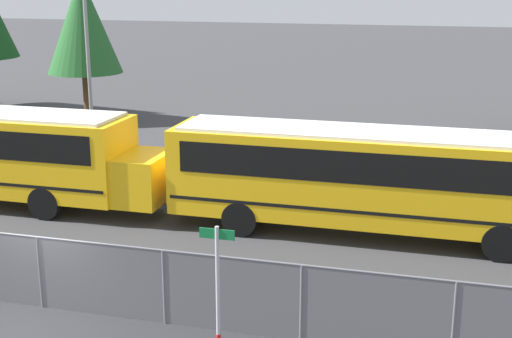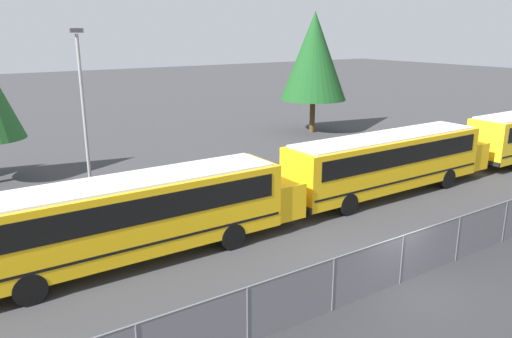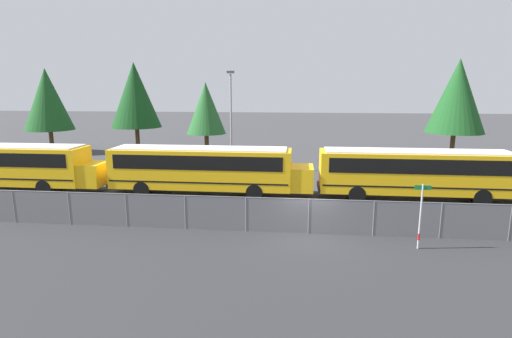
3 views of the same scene
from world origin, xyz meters
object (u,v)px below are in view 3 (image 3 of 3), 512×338
Objects in this scene: school_bus_1 at (205,167)px; tree_3 at (135,95)px; school_bus_2 at (420,171)px; street_sign at (421,215)px; tree_1 at (47,99)px; tree_2 at (457,96)px; school_bus_0 at (6,163)px; light_pole at (231,118)px; tree_0 at (206,108)px.

tree_3 reaches higher than school_bus_1.
school_bus_2 is 4.57× the size of street_sign.
school_bus_1 is 26.13m from tree_1.
tree_2 is (21.09, 15.11, 4.35)m from school_bus_1.
light_pole is (14.47, 7.95, 2.68)m from school_bus_0.
light_pole is 13.66m from tree_3.
light_pole is 0.87× the size of tree_3.
tree_3 is at bearing 78.47° from school_bus_0.
light_pole is at bearing 86.48° from school_bus_1.
school_bus_0 is 1.37× the size of tree_2.
light_pole reaches higher than street_sign.
school_bus_0 reaches higher than street_sign.
light_pole is (0.47, 7.69, 2.68)m from school_bus_1.
school_bus_1 is at bearing 1.09° from school_bus_0.
tree_2 is 31.94m from tree_3.
tree_2 reaches higher than school_bus_1.
street_sign is 19.41m from light_pole.
light_pole is at bearing -160.20° from tree_2.
tree_1 reaches higher than school_bus_0.
tree_0 is at bearing 52.61° from school_bus_0.
tree_0 reaches higher than school_bus_1.
street_sign is at bearing -56.40° from tree_0.
tree_0 is 0.78× the size of tree_2.
school_bus_1 is 14.64m from tree_0.
tree_1 is 41.85m from tree_2.
school_bus_2 is 22.01m from tree_0.
school_bus_2 is 17.16m from tree_2.
light_pole reaches higher than school_bus_2.
school_bus_0 is 1.39× the size of tree_3.
tree_2 is (41.85, -0.27, 0.44)m from tree_1.
tree_0 reaches higher than school_bus_2.
school_bus_1 is 1.77× the size of tree_0.
street_sign is at bearing -16.92° from school_bus_0.
tree_2 is at bearing 63.87° from school_bus_2.
tree_3 is (3.14, 15.39, 4.39)m from school_bus_0.
school_bus_1 is 1.00× the size of school_bus_2.
tree_3 is at bearing -1.45° from tree_1.
tree_1 reaches higher than school_bus_2.
school_bus_1 is 1.48× the size of tree_1.
light_pole is 0.86× the size of tree_2.
school_bus_1 is 26.30m from tree_2.
school_bus_1 is at bearing -93.52° from light_pole.
school_bus_0 is 27.77m from school_bus_2.
tree_3 reaches higher than light_pole.
tree_1 is at bearing 113.40° from school_bus_0.
tree_0 is (-3.12, 13.96, 3.13)m from school_bus_1.
school_bus_0 is at bearing -101.53° from tree_3.
tree_1 is at bearing 156.28° from school_bus_2.
tree_2 is (35.08, 15.37, 4.35)m from school_bus_0.
school_bus_0 is 13.99m from school_bus_1.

